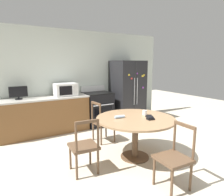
# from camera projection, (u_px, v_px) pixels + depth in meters

# --- Properties ---
(ground_plane) EXTENTS (14.00, 14.00, 0.00)m
(ground_plane) POSITION_uv_depth(u_px,v_px,m) (141.00, 159.00, 3.62)
(ground_plane) COLOR beige
(back_wall) EXTENTS (5.20, 0.10, 2.60)m
(back_wall) POSITION_uv_depth(u_px,v_px,m) (82.00, 78.00, 5.63)
(back_wall) COLOR silver
(back_wall) RESTS_ON ground_plane
(kitchen_counter) EXTENTS (2.13, 0.64, 0.90)m
(kitchen_counter) POSITION_uv_depth(u_px,v_px,m) (45.00, 116.00, 4.89)
(kitchen_counter) COLOR brown
(kitchen_counter) RESTS_ON ground_plane
(refrigerator) EXTENTS (0.86, 0.80, 1.79)m
(refrigerator) POSITION_uv_depth(u_px,v_px,m) (127.00, 91.00, 5.95)
(refrigerator) COLOR black
(refrigerator) RESTS_ON ground_plane
(oven_range) EXTENTS (0.73, 0.68, 1.08)m
(oven_range) POSITION_uv_depth(u_px,v_px,m) (98.00, 108.00, 5.59)
(oven_range) COLOR black
(oven_range) RESTS_ON ground_plane
(microwave) EXTENTS (0.55, 0.36, 0.32)m
(microwave) POSITION_uv_depth(u_px,v_px,m) (66.00, 90.00, 5.05)
(microwave) COLOR white
(microwave) RESTS_ON kitchen_counter
(countertop_tv) EXTENTS (0.39, 0.16, 0.30)m
(countertop_tv) POSITION_uv_depth(u_px,v_px,m) (18.00, 92.00, 4.54)
(countertop_tv) COLOR black
(countertop_tv) RESTS_ON kitchen_counter
(dining_table) EXTENTS (1.41, 1.41, 0.76)m
(dining_table) POSITION_uv_depth(u_px,v_px,m) (135.00, 124.00, 3.59)
(dining_table) COLOR #997551
(dining_table) RESTS_ON ground_plane
(dining_chair_left) EXTENTS (0.45, 0.45, 0.90)m
(dining_chair_left) POSITION_uv_depth(u_px,v_px,m) (84.00, 147.00, 3.11)
(dining_chair_left) COLOR brown
(dining_chair_left) RESTS_ON ground_plane
(dining_chair_far) EXTENTS (0.44, 0.44, 0.90)m
(dining_chair_far) POSITION_uv_depth(u_px,v_px,m) (102.00, 122.00, 4.39)
(dining_chair_far) COLOR brown
(dining_chair_far) RESTS_ON ground_plane
(dining_chair_near) EXTENTS (0.44, 0.44, 0.90)m
(dining_chair_near) POSITION_uv_depth(u_px,v_px,m) (174.00, 158.00, 2.74)
(dining_chair_near) COLOR brown
(dining_chair_near) RESTS_ON ground_plane
(candle_glass) EXTENTS (0.08, 0.08, 0.09)m
(candle_glass) POSITION_uv_depth(u_px,v_px,m) (145.00, 113.00, 3.76)
(candle_glass) COLOR silver
(candle_glass) RESTS_ON dining_table
(folded_napkin) EXTENTS (0.18, 0.08, 0.05)m
(folded_napkin) POSITION_uv_depth(u_px,v_px,m) (120.00, 117.00, 3.54)
(folded_napkin) COLOR #A3BCDB
(folded_napkin) RESTS_ON dining_table
(wallet) EXTENTS (0.13, 0.14, 0.07)m
(wallet) POSITION_uv_depth(u_px,v_px,m) (150.00, 118.00, 3.46)
(wallet) COLOR black
(wallet) RESTS_ON dining_table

